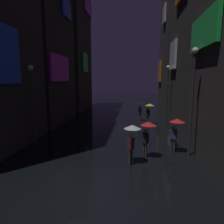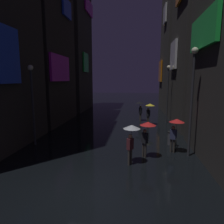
# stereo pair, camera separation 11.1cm
# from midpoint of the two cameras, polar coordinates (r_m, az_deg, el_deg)

# --- Properties ---
(ground_plane) EXTENTS (120.00, 120.00, 0.00)m
(ground_plane) POSITION_cam_midpoint_polar(r_m,az_deg,el_deg) (8.66, -6.95, -21.86)
(ground_plane) COLOR black
(building_left_mid) EXTENTS (4.25, 7.49, 21.70)m
(building_left_mid) POSITION_cam_midpoint_polar(r_m,az_deg,el_deg) (22.92, -19.07, 25.01)
(building_left_mid) COLOR #2D2826
(building_left_mid) RESTS_ON ground
(building_left_far) EXTENTS (4.25, 7.70, 21.04)m
(building_left_far) POSITION_cam_midpoint_polar(r_m,az_deg,el_deg) (31.09, -11.17, 20.38)
(building_left_far) COLOR #33302D
(building_left_far) RESTS_ON ground
(building_right_far) EXTENTS (4.25, 8.97, 25.65)m
(building_right_far) POSITION_cam_midpoint_polar(r_m,az_deg,el_deg) (31.31, 19.01, 24.31)
(building_right_far) COLOR #33302D
(building_right_far) RESTS_ON ground
(pedestrian_midstreet_centre_clear) EXTENTS (0.90, 0.90, 2.12)m
(pedestrian_midstreet_centre_clear) POSITION_cam_midpoint_polar(r_m,az_deg,el_deg) (10.54, 5.82, -6.16)
(pedestrian_midstreet_centre_clear) COLOR #38332D
(pedestrian_midstreet_centre_clear) RESTS_ON ground
(pedestrian_foreground_right_red) EXTENTS (0.90, 0.90, 2.12)m
(pedestrian_foreground_right_red) POSITION_cam_midpoint_polar(r_m,az_deg,el_deg) (12.73, 17.95, -3.87)
(pedestrian_foreground_right_red) COLOR #38332D
(pedestrian_foreground_right_red) RESTS_ON ground
(pedestrian_near_crossing_red) EXTENTS (0.90, 0.90, 2.12)m
(pedestrian_near_crossing_red) POSITION_cam_midpoint_polar(r_m,az_deg,el_deg) (11.50, 10.20, -4.94)
(pedestrian_near_crossing_red) COLOR #38332D
(pedestrian_near_crossing_red) RESTS_ON ground
(pedestrian_foreground_left_yellow) EXTENTS (0.90, 0.90, 2.12)m
(pedestrian_foreground_left_yellow) POSITION_cam_midpoint_polar(r_m,az_deg,el_deg) (19.98, 10.80, 1.09)
(pedestrian_foreground_left_yellow) COLOR #38332D
(pedestrian_foreground_left_yellow) RESTS_ON ground
(pedestrian_far_right_black) EXTENTS (0.90, 0.90, 2.12)m
(pedestrian_far_right_black) POSITION_cam_midpoint_polar(r_m,az_deg,el_deg) (21.63, 8.10, 1.79)
(pedestrian_far_right_black) COLOR #38332D
(pedestrian_far_right_black) RESTS_ON ground
(bicycle_parked_at_storefront) EXTENTS (0.23, 1.82, 0.96)m
(bicycle_parked_at_storefront) POSITION_cam_midpoint_polar(r_m,az_deg,el_deg) (14.69, 17.71, -7.28)
(bicycle_parked_at_storefront) COLOR black
(bicycle_parked_at_storefront) RESTS_ON ground
(streetlamp_right_near) EXTENTS (0.36, 0.36, 6.20)m
(streetlamp_right_near) POSITION_cam_midpoint_polar(r_m,az_deg,el_deg) (12.13, 22.20, 5.53)
(streetlamp_right_near) COLOR #2D2D33
(streetlamp_right_near) RESTS_ON ground
(streetlamp_left_near) EXTENTS (0.36, 0.36, 5.41)m
(streetlamp_left_near) POSITION_cam_midpoint_polar(r_m,az_deg,el_deg) (14.31, -21.62, 4.33)
(streetlamp_left_near) COLOR #2D2D33
(streetlamp_left_near) RESTS_ON ground
(streetlamp_right_far) EXTENTS (0.36, 0.36, 5.86)m
(streetlamp_right_far) POSITION_cam_midpoint_polar(r_m,az_deg,el_deg) (21.21, 15.78, 6.71)
(streetlamp_right_far) COLOR #2D2D33
(streetlamp_right_far) RESTS_ON ground
(trash_bin) EXTENTS (0.46, 0.46, 0.93)m
(trash_bin) POSITION_cam_midpoint_polar(r_m,az_deg,el_deg) (14.48, 16.66, -7.14)
(trash_bin) COLOR #3F3F47
(trash_bin) RESTS_ON ground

